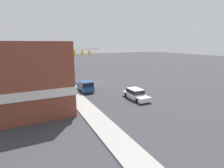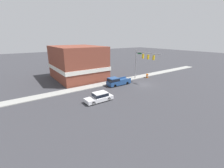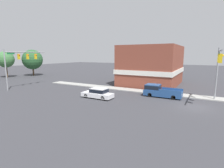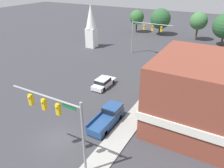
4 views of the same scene
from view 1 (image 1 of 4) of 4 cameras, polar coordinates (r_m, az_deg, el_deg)
The scene contains 7 objects.
ground_plane at distance 36.65m, azimuth -6.50°, elevation 0.40°, with size 200.00×200.00×0.00m, color #38383D.
sidewalk_curb at distance 35.19m, azimuth -15.26°, elevation -0.42°, with size 2.40×60.00×0.14m.
near_signal_assembly at distance 37.13m, azimuth -11.86°, elevation 8.91°, with size 7.71×0.49×7.41m.
car_lead at distance 26.02m, azimuth 7.76°, elevation -3.19°, with size 1.86×4.80×1.53m.
pickup_truck_parked at distance 30.52m, azimuth -8.97°, elevation -0.53°, with size 2.00×5.61×1.87m.
construction_barrel at distance 40.53m, azimuth -14.28°, elevation 2.06°, with size 0.61×0.61×1.02m.
corner_brick_building at distance 24.29m, azimuth -31.45°, elevation 1.63°, with size 14.21×11.41×8.30m.
Camera 1 is at (11.97, 33.67, 8.12)m, focal length 28.00 mm.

